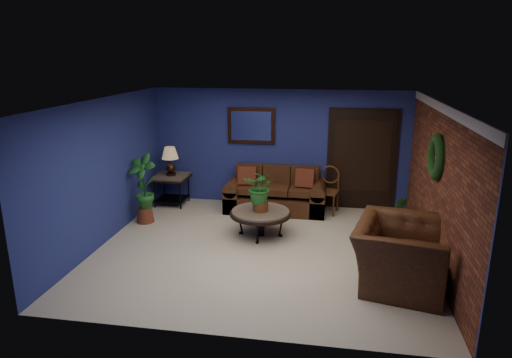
% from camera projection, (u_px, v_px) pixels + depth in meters
% --- Properties ---
extents(floor, '(5.50, 5.50, 0.00)m').
position_uv_depth(floor, '(261.00, 249.00, 7.76)').
color(floor, '#BDB39D').
rests_on(floor, ground).
extents(wall_back, '(5.50, 0.04, 2.50)m').
position_uv_depth(wall_back, '(279.00, 148.00, 9.80)').
color(wall_back, navy).
rests_on(wall_back, ground).
extents(wall_left, '(0.04, 5.00, 2.50)m').
position_uv_depth(wall_left, '(104.00, 172.00, 7.86)').
color(wall_left, navy).
rests_on(wall_left, ground).
extents(wall_right_brick, '(0.04, 5.00, 2.50)m').
position_uv_depth(wall_right_brick, '(438.00, 187.00, 6.99)').
color(wall_right_brick, brown).
rests_on(wall_right_brick, ground).
extents(ceiling, '(5.50, 5.00, 0.02)m').
position_uv_depth(ceiling, '(261.00, 101.00, 7.09)').
color(ceiling, silver).
rests_on(ceiling, wall_back).
extents(crown_molding, '(0.03, 5.00, 0.14)m').
position_uv_depth(crown_molding, '(445.00, 109.00, 6.67)').
color(crown_molding, white).
rests_on(crown_molding, wall_right_brick).
extents(wall_mirror, '(1.02, 0.06, 0.77)m').
position_uv_depth(wall_mirror, '(251.00, 126.00, 9.73)').
color(wall_mirror, '#3D2011').
rests_on(wall_mirror, wall_back).
extents(closet_door, '(1.44, 0.06, 2.18)m').
position_uv_depth(closet_door, '(362.00, 160.00, 9.55)').
color(closet_door, black).
rests_on(closet_door, wall_back).
extents(wreath, '(0.16, 0.72, 0.72)m').
position_uv_depth(wreath, '(436.00, 157.00, 6.92)').
color(wreath, black).
rests_on(wreath, wall_right_brick).
extents(sofa, '(2.08, 0.90, 0.94)m').
position_uv_depth(sofa, '(276.00, 196.00, 9.65)').
color(sofa, '#4A2C15').
rests_on(sofa, ground).
extents(coffee_table, '(1.11, 1.11, 0.48)m').
position_uv_depth(coffee_table, '(261.00, 214.00, 8.25)').
color(coffee_table, '#504B46').
rests_on(coffee_table, ground).
extents(end_table, '(0.73, 0.73, 0.66)m').
position_uv_depth(end_table, '(171.00, 182.00, 9.94)').
color(end_table, '#504B46').
rests_on(end_table, ground).
extents(table_lamp, '(0.36, 0.36, 0.60)m').
position_uv_depth(table_lamp, '(170.00, 158.00, 9.79)').
color(table_lamp, '#3D2011').
rests_on(table_lamp, end_table).
extents(side_chair, '(0.50, 0.50, 0.97)m').
position_uv_depth(side_chair, '(329.00, 187.00, 9.45)').
color(side_chair, brown).
rests_on(side_chair, ground).
extents(armchair, '(1.53, 1.67, 0.92)m').
position_uv_depth(armchair, '(401.00, 254.00, 6.49)').
color(armchair, '#4A2C15').
rests_on(armchair, ground).
extents(coffee_plant, '(0.65, 0.59, 0.76)m').
position_uv_depth(coffee_plant, '(261.00, 189.00, 8.12)').
color(coffee_plant, '#5E2E17').
rests_on(coffee_plant, coffee_table).
extents(floor_plant, '(0.32, 0.26, 0.74)m').
position_uv_depth(floor_plant, '(397.00, 215.00, 8.31)').
color(floor_plant, '#5E2E17').
rests_on(floor_plant, ground).
extents(tall_plant, '(0.68, 0.56, 1.37)m').
position_uv_depth(tall_plant, '(143.00, 186.00, 8.82)').
color(tall_plant, brown).
rests_on(tall_plant, ground).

